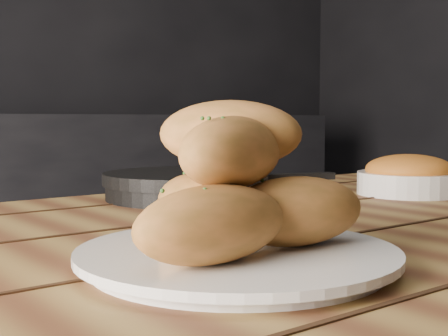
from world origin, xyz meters
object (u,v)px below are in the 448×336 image
plate (238,257)px  bowl (409,176)px  bread_rolls (234,186)px  skillet (187,185)px  table (255,305)px

plate → bowl: bowl is taller
bread_rolls → skillet: bearing=60.4°
table → plate: plate is taller
bread_rolls → table: bearing=43.6°
plate → bread_rolls: 0.07m
table → bread_rolls: 0.27m
table → plate: bearing=-135.6°
bowl → bread_rolls: bearing=-158.4°
table → skillet: skillet is taller
table → plate: (-0.15, -0.14, 0.11)m
skillet → bowl: 0.40m
table → bowl: bearing=11.9°
plate → skillet: bearing=60.7°
table → bowl: size_ratio=8.34×
plate → bread_rolls: bearing=117.1°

